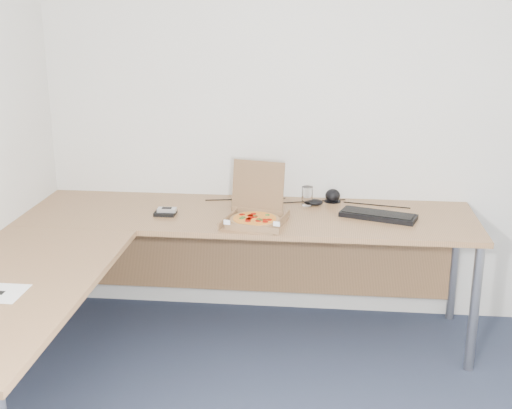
# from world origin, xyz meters

# --- Properties ---
(room_shell) EXTENTS (3.50, 3.50, 2.50)m
(room_shell) POSITION_xyz_m (0.00, 0.00, 1.25)
(room_shell) COLOR silver
(room_shell) RESTS_ON ground
(desk) EXTENTS (2.50, 2.20, 0.73)m
(desk) POSITION_xyz_m (-0.82, 0.97, 0.70)
(desk) COLOR #966941
(desk) RESTS_ON ground
(pizza_box) EXTENTS (0.29, 0.34, 0.30)m
(pizza_box) POSITION_xyz_m (-0.45, 1.24, 0.77)
(pizza_box) COLOR brown
(pizza_box) RESTS_ON desk
(drinking_glass) EXTENTS (0.06, 0.06, 0.11)m
(drinking_glass) POSITION_xyz_m (-0.18, 1.59, 0.79)
(drinking_glass) COLOR white
(drinking_glass) RESTS_ON desk
(keyboard) EXTENTS (0.43, 0.27, 0.03)m
(keyboard) POSITION_xyz_m (0.21, 1.39, 0.74)
(keyboard) COLOR black
(keyboard) RESTS_ON desk
(mouse) EXTENTS (0.12, 0.09, 0.04)m
(mouse) POSITION_xyz_m (-0.14, 1.59, 0.75)
(mouse) COLOR black
(mouse) RESTS_ON desk
(wallet) EXTENTS (0.11, 0.10, 0.02)m
(wallet) POSITION_xyz_m (-0.96, 1.33, 0.74)
(wallet) COLOR black
(wallet) RESTS_ON desk
(phone) EXTENTS (0.10, 0.06, 0.02)m
(phone) POSITION_xyz_m (-0.95, 1.33, 0.76)
(phone) COLOR #B2B5BA
(phone) RESTS_ON wallet
(dome_speaker) EXTENTS (0.10, 0.10, 0.08)m
(dome_speaker) POSITION_xyz_m (-0.04, 1.67, 0.77)
(dome_speaker) COLOR black
(dome_speaker) RESTS_ON desk
(cable_bundle) EXTENTS (0.58, 0.12, 0.01)m
(cable_bundle) POSITION_xyz_m (-0.22, 1.64, 0.73)
(cable_bundle) COLOR black
(cable_bundle) RESTS_ON desk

